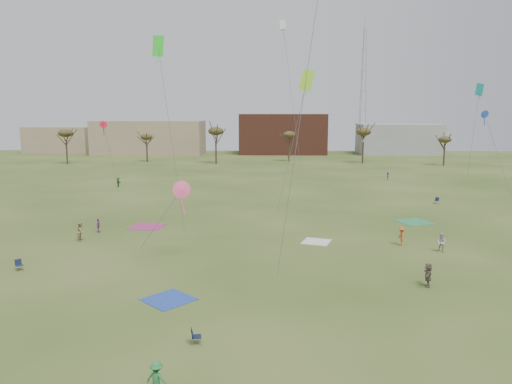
{
  "coord_description": "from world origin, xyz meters",
  "views": [
    {
      "loc": [
        1.19,
        -28.41,
        12.13
      ],
      "look_at": [
        0.0,
        12.0,
        5.5
      ],
      "focal_mm": 33.63,
      "sensor_mm": 36.0,
      "label": 1
    }
  ],
  "objects_px": {
    "camp_chair_left": "(19,267)",
    "radio_tower": "(363,91)",
    "camp_chair_center": "(196,339)",
    "flyer_near_center": "(157,379)",
    "camp_chair_right": "(436,202)"
  },
  "relations": [
    {
      "from": "flyer_near_center",
      "to": "radio_tower",
      "type": "height_order",
      "value": "radio_tower"
    },
    {
      "from": "flyer_near_center",
      "to": "camp_chair_left",
      "type": "distance_m",
      "value": 22.03
    },
    {
      "from": "flyer_near_center",
      "to": "camp_chair_left",
      "type": "relative_size",
      "value": 1.77
    },
    {
      "from": "camp_chair_left",
      "to": "camp_chair_center",
      "type": "height_order",
      "value": "same"
    },
    {
      "from": "camp_chair_left",
      "to": "camp_chair_right",
      "type": "height_order",
      "value": "same"
    },
    {
      "from": "camp_chair_center",
      "to": "camp_chair_right",
      "type": "bearing_deg",
      "value": -42.29
    },
    {
      "from": "camp_chair_center",
      "to": "camp_chair_right",
      "type": "distance_m",
      "value": 48.82
    },
    {
      "from": "camp_chair_center",
      "to": "radio_tower",
      "type": "height_order",
      "value": "radio_tower"
    },
    {
      "from": "flyer_near_center",
      "to": "camp_chair_center",
      "type": "bearing_deg",
      "value": -85.54
    },
    {
      "from": "radio_tower",
      "to": "camp_chair_right",
      "type": "bearing_deg",
      "value": -93.96
    },
    {
      "from": "camp_chair_left",
      "to": "flyer_near_center",
      "type": "bearing_deg",
      "value": -93.91
    },
    {
      "from": "camp_chair_left",
      "to": "camp_chair_right",
      "type": "bearing_deg",
      "value": -11.07
    },
    {
      "from": "flyer_near_center",
      "to": "camp_chair_right",
      "type": "height_order",
      "value": "flyer_near_center"
    },
    {
      "from": "camp_chair_center",
      "to": "radio_tower",
      "type": "bearing_deg",
      "value": -23.5
    },
    {
      "from": "camp_chair_left",
      "to": "radio_tower",
      "type": "height_order",
      "value": "radio_tower"
    }
  ]
}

